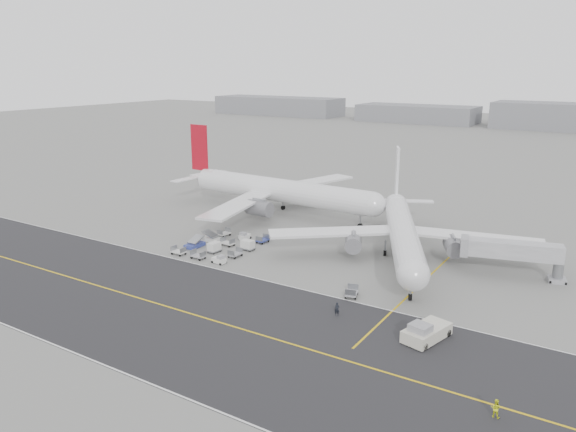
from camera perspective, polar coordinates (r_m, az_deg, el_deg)
The scene contains 10 objects.
ground at distance 97.07m, azimuth -5.65°, elevation -5.18°, with size 700.00×700.00×0.00m, color gray.
taxiway at distance 81.42m, azimuth -10.64°, elevation -9.49°, with size 220.00×59.00×0.03m.
airliner_a at distance 130.22m, azimuth -1.22°, elevation 2.68°, with size 55.51×54.80×19.13m.
airliner_b at distance 102.23m, azimuth 11.54°, elevation -1.49°, with size 44.89×46.03×16.90m.
pushback_tug at distance 74.04m, azimuth 13.83°, elevation -11.38°, with size 4.90×9.19×2.59m.
jet_bridge at distance 97.67m, azimuth 21.88°, elevation -3.42°, with size 16.63×7.20×6.22m.
gse_cluster at distance 106.76m, azimuth -6.75°, elevation -3.31°, with size 17.26×21.22×1.98m, color #9E9EA4, non-canonical shape.
stray_dolly at distance 85.33m, azimuth 6.47°, elevation -8.14°, with size 1.65×2.68×1.65m, color silver, non-canonical shape.
ground_crew_a at distance 78.66m, azimuth 5.01°, elevation -9.41°, with size 0.71×0.47×1.95m, color black.
ground_crew_b at distance 61.64m, azimuth 20.34°, elevation -17.84°, with size 0.95×0.74×1.95m, color yellow.
Camera 1 is at (56.23, -71.66, 33.55)m, focal length 35.00 mm.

